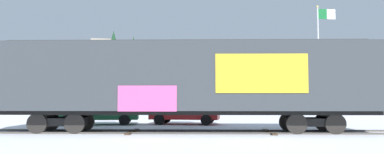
{
  "coord_description": "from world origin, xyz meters",
  "views": [
    {
      "loc": [
        0.02,
        -16.61,
        1.57
      ],
      "look_at": [
        -0.01,
        1.0,
        2.65
      ],
      "focal_mm": 33.24,
      "sensor_mm": 36.0,
      "label": 1
    }
  ],
  "objects_px": {
    "parked_car_red": "(185,111)",
    "freight_car": "(186,79)",
    "parked_car_green": "(98,111)",
    "flagpole": "(322,46)"
  },
  "relations": [
    {
      "from": "parked_car_green",
      "to": "freight_car",
      "type": "bearing_deg",
      "value": -43.29
    },
    {
      "from": "freight_car",
      "to": "flagpole",
      "type": "height_order",
      "value": "flagpole"
    },
    {
      "from": "parked_car_red",
      "to": "freight_car",
      "type": "bearing_deg",
      "value": -87.86
    },
    {
      "from": "flagpole",
      "to": "parked_car_red",
      "type": "distance_m",
      "value": 12.93
    },
    {
      "from": "freight_car",
      "to": "parked_car_red",
      "type": "distance_m",
      "value": 5.69
    },
    {
      "from": "parked_car_green",
      "to": "parked_car_red",
      "type": "height_order",
      "value": "parked_car_red"
    },
    {
      "from": "freight_car",
      "to": "parked_car_red",
      "type": "relative_size",
      "value": 4.05
    },
    {
      "from": "parked_car_green",
      "to": "parked_car_red",
      "type": "distance_m",
      "value": 5.28
    },
    {
      "from": "freight_car",
      "to": "parked_car_green",
      "type": "bearing_deg",
      "value": 136.71
    },
    {
      "from": "freight_car",
      "to": "parked_car_green",
      "type": "distance_m",
      "value": 7.7
    }
  ]
}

